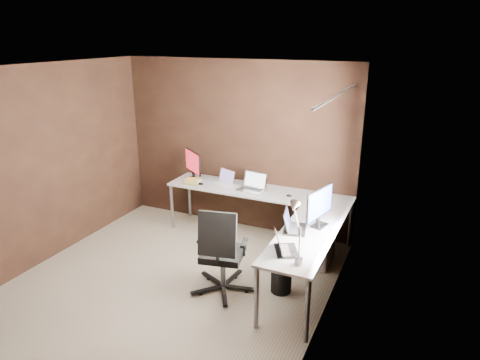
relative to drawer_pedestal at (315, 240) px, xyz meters
name	(u,v)px	position (x,y,z in m)	size (l,w,h in m)	color
room	(198,183)	(-1.09, -1.08, 0.98)	(3.60, 3.60, 2.50)	#C2AF97
desk	(271,209)	(-0.59, -0.11, 0.38)	(2.65, 2.25, 0.73)	silver
drawer_pedestal	(315,240)	(0.00, 0.00, 0.00)	(0.42, 0.50, 0.60)	silver
monitor_left	(193,164)	(-2.02, 0.38, 0.68)	(0.42, 0.33, 0.44)	black
monitor_right	(319,205)	(0.13, -0.46, 0.69)	(0.19, 0.55, 0.46)	black
laptop_white	(224,181)	(-1.50, 0.40, 0.48)	(0.36, 0.31, 0.20)	silver
laptop_silver	(253,186)	(-1.02, 0.33, 0.48)	(0.41, 0.32, 0.25)	silver
laptop_black_big	(292,225)	(-0.12, -0.69, 0.48)	(0.32, 0.39, 0.23)	black
laptop_black_small	(283,247)	(-0.04, -1.22, 0.48)	(0.34, 0.38, 0.21)	black
book_stack	(192,181)	(-1.93, 0.20, 0.47)	(0.25, 0.21, 0.07)	#978351
mouse_left	(201,184)	(-1.80, 0.20, 0.45)	(0.09, 0.06, 0.04)	black
mouse_corner	(289,196)	(-0.47, 0.28, 0.45)	(0.08, 0.05, 0.03)	black
desk_lamp	(296,224)	(0.11, -1.33, 0.82)	(0.19, 0.23, 0.61)	slate
office_chair	(222,267)	(-0.79, -1.12, 0.01)	(0.59, 0.61, 1.06)	black
wastebasket	(281,281)	(-0.17, -0.84, -0.16)	(0.24, 0.24, 0.27)	black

